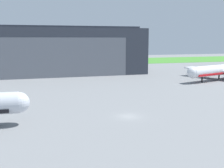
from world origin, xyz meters
The scene contains 4 objects.
ground_plane centered at (0.00, 0.00, 0.00)m, with size 440.00×440.00×0.00m, color slate.
grass_field_strip centered at (0.00, 150.16, 0.04)m, with size 440.00×56.00×0.08m, color #438930.
maintenance_hangar centered at (-12.57, 82.25, 10.86)m, with size 94.60×29.13×22.66m.
airliner_far_left centered at (55.91, 42.14, 3.98)m, with size 38.57×35.94×13.46m.
Camera 1 is at (-20.99, -56.75, 16.55)m, focal length 46.29 mm.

